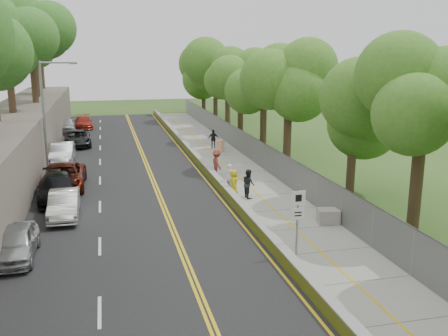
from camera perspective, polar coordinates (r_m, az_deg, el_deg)
The scene contains 26 objects.
ground at distance 24.37m, azimuth 3.30°, elevation -7.48°, with size 140.00×140.00×0.00m, color #33511E.
road at distance 37.80m, azimuth -11.26°, elevation -0.15°, with size 11.20×66.00×0.04m, color black.
sidewalk at distance 38.89m, azimuth 0.52°, elevation 0.49°, with size 4.20×66.00×0.05m, color gray.
jersey_barrier at distance 38.35m, azimuth -2.82°, elevation 0.71°, with size 0.42×66.00×0.60m, color #CEE523.
rock_embankment at distance 37.99m, azimuth -23.68°, elevation 2.10°, with size 5.00×66.00×4.00m, color #595147.
chainlink_fence at distance 39.24m, azimuth 3.50°, elevation 2.03°, with size 0.04×66.00×2.00m, color slate.
trees_embankment at distance 37.37m, azimuth -24.15°, elevation 15.03°, with size 6.40×66.00×13.00m, color #3C7A29, non-canonical shape.
trees_fenceside at distance 39.29m, azimuth 6.96°, elevation 10.80°, with size 7.00×66.00×14.00m, color #4D8629, non-canonical shape.
streetlight at distance 36.21m, azimuth -19.58°, elevation 6.18°, with size 2.52×0.22×8.00m.
signpost at distance 21.37m, azimuth 8.43°, elevation -5.04°, with size 0.62×0.09×3.10m.
construction_barrel at distance 43.43m, azimuth -0.44°, elevation 2.55°, with size 0.62×0.62×1.01m, color orange.
concrete_block at distance 26.06m, azimuth 11.83°, elevation -5.40°, with size 1.08×0.81×0.72m, color gray.
car_0 at distance 22.96m, azimuth -22.70°, elevation -7.91°, with size 1.63×4.06×1.38m, color #9D9EA1.
car_1 at distance 27.62m, azimuth -17.82°, elevation -3.98°, with size 1.47×4.23×1.39m, color silver.
car_2 at distance 33.26m, azimuth -17.83°, elevation -0.97°, with size 2.57×5.57×1.55m, color #56160A.
car_3 at distance 30.84m, azimuth -18.50°, elevation -2.15°, with size 2.11×5.18×1.50m, color black.
car_4 at distance 41.07m, azimuth -18.78°, elevation 1.64°, with size 1.92×4.77×1.62m, color #C3B18E.
car_5 at distance 40.92m, azimuth -17.99°, elevation 1.63°, with size 1.67×4.79×1.58m, color silver.
car_6 at distance 47.95m, azimuth -16.40°, elevation 3.26°, with size 2.35×5.09×1.42m, color black.
car_7 at distance 59.09m, azimuth -15.75°, elevation 5.06°, with size 1.87×4.59×1.33m, color maroon.
car_8 at distance 56.58m, azimuth -17.46°, elevation 4.66°, with size 1.70×4.23×1.44m, color #B4B5B8.
painter_0 at distance 30.25m, azimuth 1.14°, elevation -1.66°, with size 0.77×0.50×1.57m, color yellow.
painter_1 at distance 31.26m, azimuth 0.66°, elevation -1.05°, with size 0.62×0.41×1.69m, color silver.
painter_2 at distance 29.69m, azimuth 2.82°, elevation -1.79°, with size 0.84×0.66×1.74m, color #222428.
painter_3 at distance 34.61m, azimuth -0.82°, elevation 0.53°, with size 1.22×0.70×1.89m, color brown.
person_far at distance 45.07m, azimuth -1.21°, elevation 3.36°, with size 0.97×0.40×1.66m, color black.
Camera 1 is at (-6.69, -21.79, 8.61)m, focal length 40.00 mm.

